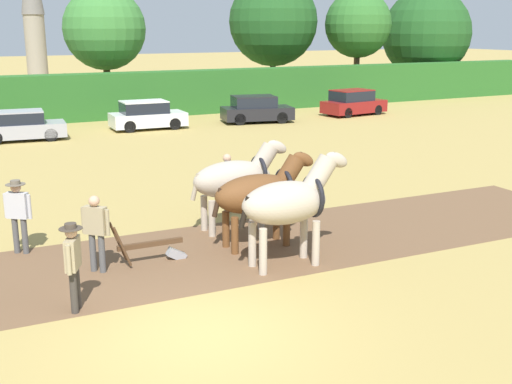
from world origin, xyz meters
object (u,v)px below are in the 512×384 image
(draft_horse_trail_left, at_px, (236,179))
(church_spire, at_px, (32,3))
(farmer_beside_team, at_px, (227,179))
(tree_center_left, at_px, (104,29))
(parked_car_center_left, at_px, (21,126))
(draft_horse_lead_right, at_px, (260,193))
(plow, at_px, (156,248))
(parked_car_center, at_px, (147,116))
(farmer_onlooker_left, at_px, (73,260))
(parked_car_right, at_px, (353,103))
(parked_car_center_right, at_px, (256,110))
(farmer_at_plow, at_px, (96,228))
(draft_horse_lead_left, at_px, (289,202))
(farmer_onlooker_right, at_px, (18,210))
(tree_center, at_px, (273,21))
(tree_center_right, at_px, (358,24))
(tree_right, at_px, (426,34))

(draft_horse_trail_left, bearing_deg, church_spire, 88.43)
(farmer_beside_team, bearing_deg, tree_center_left, 121.15)
(church_spire, height_order, draft_horse_trail_left, church_spire)
(church_spire, xyz_separation_m, parked_car_center_left, (-6.39, -36.46, -6.85))
(draft_horse_lead_right, bearing_deg, plow, -180.00)
(draft_horse_lead_right, xyz_separation_m, parked_car_center, (3.28, 19.48, -0.62))
(farmer_onlooker_left, bearing_deg, church_spire, 107.72)
(plow, height_order, parked_car_right, parked_car_right)
(draft_horse_lead_right, bearing_deg, parked_car_center_right, 65.10)
(church_spire, xyz_separation_m, farmer_at_plow, (-7.22, -55.18, -6.52))
(draft_horse_lead_left, height_order, plow, draft_horse_lead_left)
(draft_horse_trail_left, xyz_separation_m, farmer_at_plow, (-4.06, -1.40, -0.37))
(draft_horse_lead_right, height_order, farmer_onlooker_left, draft_horse_lead_right)
(parked_car_center, xyz_separation_m, parked_car_right, (13.08, -0.32, 0.02))
(parked_car_center_left, bearing_deg, parked_car_center, 11.13)
(tree_center_left, height_order, farmer_onlooker_left, tree_center_left)
(draft_horse_trail_left, height_order, plow, draft_horse_trail_left)
(draft_horse_lead_left, distance_m, parked_car_right, 26.36)
(draft_horse_lead_right, height_order, farmer_onlooker_right, draft_horse_lead_right)
(parked_car_center_right, relative_size, parked_car_right, 1.01)
(tree_center, bearing_deg, plow, -122.86)
(farmer_onlooker_left, distance_m, parked_car_right, 29.80)
(draft_horse_lead_right, height_order, farmer_at_plow, draft_horse_lead_right)
(tree_center_left, bearing_deg, parked_car_center_left, -126.13)
(tree_center_left, xyz_separation_m, draft_horse_trail_left, (-3.29, -26.25, -3.77))
(draft_horse_lead_left, relative_size, draft_horse_trail_left, 0.98)
(church_spire, xyz_separation_m, parked_car_center_right, (6.36, -36.22, -6.81))
(tree_center, relative_size, farmer_onlooker_left, 5.11)
(farmer_beside_team, distance_m, parked_car_center, 16.73)
(farmer_at_plow, xyz_separation_m, farmer_onlooker_left, (-0.86, -1.83, 0.01))
(draft_horse_trail_left, relative_size, plow, 1.62)
(tree_center_left, xyz_separation_m, tree_center_right, (18.97, -0.49, 0.30))
(tree_center, distance_m, plow, 34.98)
(tree_center_right, bearing_deg, farmer_onlooker_right, -137.77)
(parked_car_right, bearing_deg, farmer_onlooker_right, -149.22)
(plow, bearing_deg, farmer_onlooker_right, 144.96)
(church_spire, relative_size, farmer_at_plow, 8.26)
(tree_right, bearing_deg, tree_center, 175.34)
(tree_center_right, relative_size, draft_horse_lead_left, 2.86)
(parked_car_center_left, height_order, parked_car_center, parked_car_center)
(draft_horse_lead_left, xyz_separation_m, parked_car_right, (16.39, 20.63, -0.75))
(farmer_onlooker_left, bearing_deg, plow, 65.51)
(parked_car_center, bearing_deg, tree_center_right, 24.55)
(tree_right, bearing_deg, farmer_onlooker_left, -139.21)
(tree_center, relative_size, parked_car_center_right, 2.11)
(farmer_beside_team, bearing_deg, farmer_at_plow, -109.18)
(parked_car_center_right, distance_m, parked_car_right, 6.78)
(tree_center_left, height_order, farmer_beside_team, tree_center_left)
(farmer_onlooker_right, bearing_deg, tree_center, -1.55)
(farmer_at_plow, distance_m, parked_car_right, 27.91)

